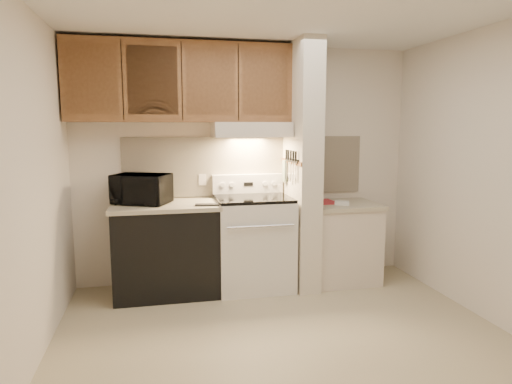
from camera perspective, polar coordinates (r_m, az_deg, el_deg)
name	(u,v)px	position (r m, az deg, el deg)	size (l,w,h in m)	color
floor	(283,336)	(3.83, 3.44, -17.50)	(3.60, 3.60, 0.00)	tan
ceiling	(286,9)	(3.55, 3.81, 21.89)	(3.60, 3.60, 0.00)	white
wall_back	(247,165)	(4.92, -1.19, 3.45)	(3.60, 0.02, 2.50)	silver
wall_left	(29,187)	(3.45, -26.53, 0.51)	(0.02, 3.00, 2.50)	silver
wall_right	(490,175)	(4.33, 27.21, 1.87)	(0.02, 3.00, 2.50)	silver
backsplash	(247,166)	(4.91, -1.16, 3.27)	(2.60, 0.02, 0.63)	#FEECCA
range_body	(253,244)	(4.73, -0.35, -6.49)	(0.76, 0.65, 0.92)	silver
oven_window	(260,248)	(4.42, 0.52, -7.01)	(0.50, 0.01, 0.30)	black
oven_handle	(261,226)	(4.33, 0.63, -4.33)	(0.02, 0.02, 0.65)	silver
cooktop	(253,198)	(4.63, -0.35, -0.79)	(0.74, 0.64, 0.03)	black
range_backguard	(248,184)	(4.89, -1.05, 1.06)	(0.76, 0.08, 0.20)	silver
range_display	(248,184)	(4.85, -0.95, 1.00)	(0.10, 0.01, 0.04)	black
range_knob_left_outer	(222,185)	(4.80, -4.22, 0.90)	(0.05, 0.05, 0.02)	silver
range_knob_left_inner	(232,185)	(4.81, -3.05, 0.93)	(0.05, 0.05, 0.02)	silver
range_knob_right_inner	(265,184)	(4.88, 1.13, 1.05)	(0.05, 0.05, 0.02)	silver
range_knob_right_outer	(274,183)	(4.91, 2.26, 1.08)	(0.05, 0.05, 0.02)	silver
dishwasher_front	(166,251)	(4.65, -11.14, -7.22)	(1.00, 0.63, 0.87)	black
left_countertop	(165,206)	(4.55, -11.30, -1.69)	(1.04, 0.67, 0.04)	#B5AB90
spoon_rest	(208,205)	(4.37, -6.00, -1.60)	(0.24, 0.08, 0.02)	black
teal_jar	(159,195)	(4.75, -12.07, -0.39)	(0.10, 0.10, 0.11)	#27635C
outlet	(202,180)	(4.85, -6.71, 1.53)	(0.08, 0.01, 0.12)	beige
microwave	(142,189)	(4.58, -14.12, 0.37)	(0.52, 0.35, 0.29)	black
partition_pillar	(302,166)	(4.72, 5.74, 3.20)	(0.22, 0.70, 2.50)	beige
pillar_trim	(291,162)	(4.68, 4.39, 3.79)	(0.01, 0.70, 0.04)	brown
knife_strip	(292,160)	(4.63, 4.50, 3.99)	(0.02, 0.42, 0.04)	black
knife_blade_a	(295,172)	(4.49, 4.90, 2.57)	(0.01, 0.04, 0.16)	silver
knife_handle_a	(296,156)	(4.46, 4.99, 4.46)	(0.02, 0.02, 0.10)	black
knife_blade_b	(293,172)	(4.55, 4.64, 2.53)	(0.01, 0.04, 0.18)	silver
knife_handle_b	(293,156)	(4.54, 4.68, 4.53)	(0.02, 0.02, 0.10)	black
knife_blade_c	(290,172)	(4.64, 4.30, 2.52)	(0.01, 0.04, 0.20)	silver
knife_handle_c	(291,155)	(4.62, 4.37, 4.60)	(0.02, 0.02, 0.10)	black
knife_blade_d	(289,169)	(4.70, 4.10, 2.83)	(0.01, 0.04, 0.16)	silver
knife_handle_d	(288,155)	(4.70, 4.07, 4.67)	(0.02, 0.02, 0.10)	black
knife_blade_e	(286,170)	(4.79, 3.79, 2.81)	(0.01, 0.04, 0.18)	silver
knife_handle_e	(286,154)	(4.77, 3.81, 4.73)	(0.02, 0.02, 0.10)	black
oven_mitt	(285,171)	(4.84, 3.62, 2.62)	(0.03, 0.10, 0.23)	gray
right_cab_base	(341,244)	(5.02, 10.63, -6.39)	(0.70, 0.60, 0.81)	beige
right_countertop	(342,205)	(4.93, 10.76, -1.61)	(0.74, 0.64, 0.04)	#B5AB90
red_folder	(323,202)	(4.95, 8.40, -1.21)	(0.24, 0.33, 0.01)	#B02B34
white_box	(342,203)	(4.81, 10.69, -1.37)	(0.15, 0.10, 0.04)	white
range_hood	(251,130)	(4.69, -0.68, 7.80)	(0.78, 0.44, 0.15)	beige
hood_lip	(255,134)	(4.49, -0.13, 7.20)	(0.78, 0.04, 0.06)	beige
upper_cabinets	(181,83)	(4.67, -9.37, 13.35)	(2.18, 0.33, 0.77)	brown
cab_door_a	(91,79)	(4.53, -19.90, 13.12)	(0.46, 0.01, 0.63)	brown
cab_gap_a	(122,80)	(4.51, -16.38, 13.31)	(0.01, 0.01, 0.73)	black
cab_door_b	(152,80)	(4.50, -12.82, 13.44)	(0.46, 0.01, 0.63)	brown
cab_gap_b	(182,81)	(4.51, -9.25, 13.53)	(0.01, 0.01, 0.73)	black
cab_door_c	(210,82)	(4.53, -5.71, 13.57)	(0.46, 0.01, 0.63)	brown
cab_gap_c	(238,82)	(4.57, -2.22, 13.56)	(0.01, 0.01, 0.73)	black
cab_door_d	(266,83)	(4.63, 1.20, 13.49)	(0.46, 0.01, 0.63)	brown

